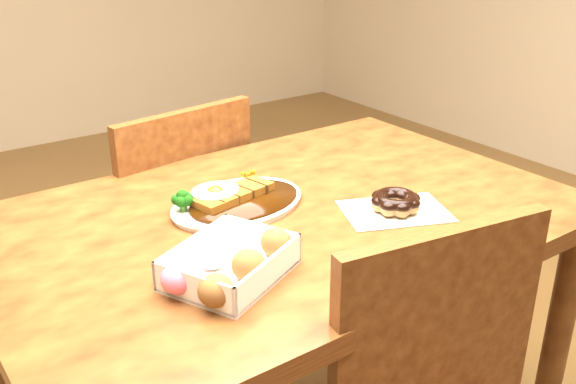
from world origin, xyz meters
TOP-DOWN VIEW (x-y plane):
  - table at (0.00, 0.00)m, footprint 1.20×0.80m
  - chair_far at (-0.03, 0.54)m, footprint 0.47×0.47m
  - katsu_curry_plate at (-0.07, 0.08)m, footprint 0.32×0.25m
  - donut_box at (-0.23, -0.16)m, footprint 0.25×0.23m
  - pon_de_ring at (0.18, -0.14)m, footprint 0.25×0.22m

SIDE VIEW (x-z plane):
  - chair_far at x=-0.03m, z-range 0.04..0.91m
  - table at x=0.00m, z-range 0.28..1.03m
  - katsu_curry_plate at x=-0.07m, z-range 0.74..0.79m
  - pon_de_ring at x=0.18m, z-range 0.75..0.79m
  - donut_box at x=-0.23m, z-range 0.75..0.81m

